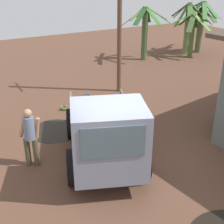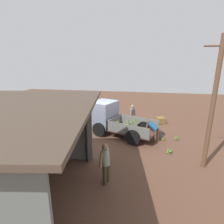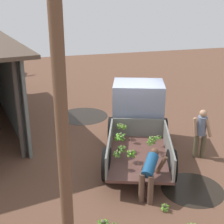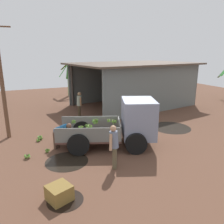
% 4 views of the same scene
% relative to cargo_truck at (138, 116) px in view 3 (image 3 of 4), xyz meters
% --- Properties ---
extents(ground, '(36.00, 36.00, 0.00)m').
position_rel_cargo_truck_xyz_m(ground, '(0.17, 0.24, -1.10)').
color(ground, brown).
extents(mud_patch_0, '(1.66, 1.66, 0.01)m').
position_rel_cargo_truck_xyz_m(mud_patch_0, '(-2.90, -0.44, -1.10)').
color(mud_patch_0, black).
rests_on(mud_patch_0, ground).
extents(mud_patch_1, '(2.13, 2.13, 0.01)m').
position_rel_cargo_truck_xyz_m(mud_patch_1, '(3.34, 1.19, -1.10)').
color(mud_patch_1, black).
rests_on(mud_patch_1, ground).
extents(cargo_truck, '(4.56, 3.09, 2.12)m').
position_rel_cargo_truck_xyz_m(cargo_truck, '(0.00, 0.00, 0.00)').
color(cargo_truck, '#53332D').
rests_on(cargo_truck, ground).
extents(utility_pole, '(1.30, 0.19, 5.65)m').
position_rel_cargo_truck_xyz_m(utility_pole, '(-5.04, 3.20, 1.80)').
color(utility_pole, brown).
rests_on(utility_pole, ground).
extents(person_foreground_visitor, '(0.51, 0.58, 1.63)m').
position_rel_cargo_truck_xyz_m(person_foreground_visitor, '(-1.39, -1.56, -0.20)').
color(person_foreground_visitor, brown).
rests_on(person_foreground_visitor, ground).
extents(person_worker_loading, '(0.93, 0.90, 1.20)m').
position_rel_cargo_truck_xyz_m(person_worker_loading, '(-2.85, 0.82, -0.36)').
color(person_worker_loading, brown).
rests_on(person_worker_loading, ground).
extents(banana_bunch_on_ground_0, '(0.28, 0.28, 0.22)m').
position_rel_cargo_truck_xyz_m(banana_bunch_on_ground_0, '(-3.64, 2.24, -0.98)').
color(banana_bunch_on_ground_0, brown).
rests_on(banana_bunch_on_ground_0, ground).
extents(banana_bunch_on_ground_1, '(0.21, 0.22, 0.18)m').
position_rel_cargo_truck_xyz_m(banana_bunch_on_ground_1, '(-3.49, 0.67, -1.00)').
color(banana_bunch_on_ground_1, '#453E2C').
rests_on(banana_bunch_on_ground_1, ground).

